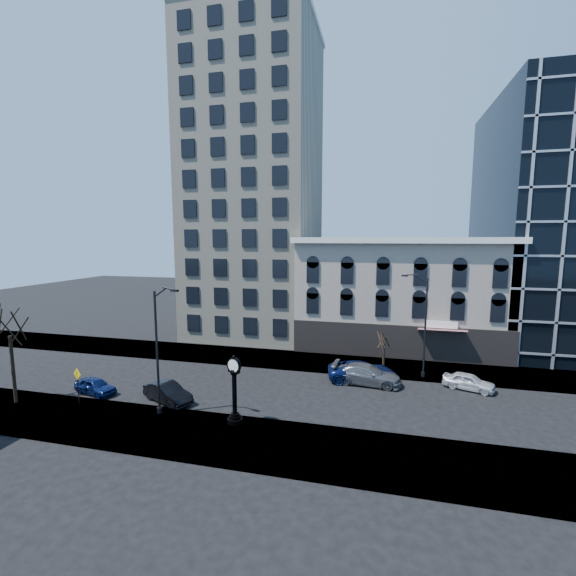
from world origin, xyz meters
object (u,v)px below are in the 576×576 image
(warning_sign, at_px, (78,379))
(car_near_b, at_px, (168,393))
(street_lamp_near, at_px, (163,317))
(car_near_a, at_px, (95,386))
(street_clock, at_px, (235,392))

(warning_sign, height_order, car_near_b, warning_sign)
(street_lamp_near, bearing_deg, car_near_a, 179.19)
(street_clock, height_order, warning_sign, street_clock)
(street_clock, distance_m, car_near_a, 13.06)
(warning_sign, bearing_deg, car_near_a, 116.18)
(street_clock, relative_size, car_near_a, 1.24)
(street_lamp_near, xyz_separation_m, car_near_b, (-1.23, 2.23, -6.37))
(warning_sign, xyz_separation_m, car_near_b, (6.20, 2.05, -1.24))
(car_near_b, bearing_deg, car_near_a, 113.95)
(car_near_a, bearing_deg, car_near_b, -76.31)
(street_clock, bearing_deg, warning_sign, -163.22)
(car_near_a, relative_size, car_near_b, 0.85)
(warning_sign, distance_m, car_near_b, 6.65)
(warning_sign, relative_size, car_near_b, 0.61)
(street_clock, distance_m, street_lamp_near, 7.02)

